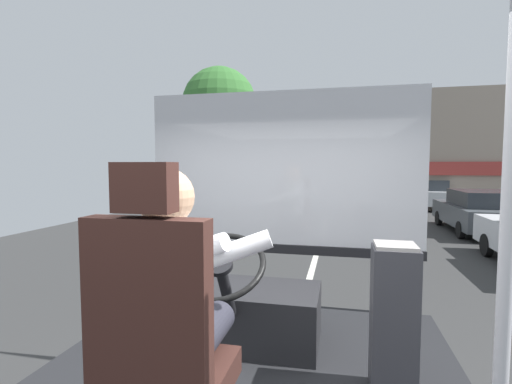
{
  "coord_description": "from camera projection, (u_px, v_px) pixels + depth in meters",
  "views": [
    {
      "loc": [
        0.54,
        -1.74,
        2.06
      ],
      "look_at": [
        -0.13,
        1.18,
        1.85
      ],
      "focal_mm": 26.09,
      "sensor_mm": 36.0,
      "label": 1
    }
  ],
  "objects": [
    {
      "name": "street_tree",
      "position": [
        220.0,
        106.0,
        12.24
      ],
      "size": [
        2.44,
        2.44,
        5.28
      ],
      "color": "#4C3828",
      "rests_on": "ground"
    },
    {
      "name": "shop_building",
      "position": [
        461.0,
        151.0,
        18.57
      ],
      "size": [
        9.46,
        4.78,
        5.52
      ],
      "color": "gray",
      "rests_on": "ground"
    },
    {
      "name": "steering_console",
      "position": [
        242.0,
        312.0,
        2.67
      ],
      "size": [
        1.1,
        1.03,
        0.85
      ],
      "color": "black",
      "rests_on": "bus_floor"
    },
    {
      "name": "fare_box",
      "position": [
        393.0,
        319.0,
        2.07
      ],
      "size": [
        0.24,
        0.24,
        0.85
      ],
      "color": "#333338",
      "rests_on": "bus_floor"
    },
    {
      "name": "handrail_pole",
      "position": [
        506.0,
        265.0,
        1.11
      ],
      "size": [
        0.04,
        0.04,
        1.96
      ],
      "color": "#B7B7BC",
      "rests_on": "bus_floor"
    },
    {
      "name": "parked_car_charcoal",
      "position": [
        481.0,
        211.0,
        11.34
      ],
      "size": [
        1.92,
        3.9,
        1.3
      ],
      "color": "#474C51",
      "rests_on": "ground"
    },
    {
      "name": "windshield_panel",
      "position": [
        281.0,
        191.0,
        3.4
      ],
      "size": [
        2.5,
        0.08,
        1.48
      ],
      "color": "silver"
    },
    {
      "name": "bus_driver",
      "position": [
        174.0,
        291.0,
        1.57
      ],
      "size": [
        0.78,
        0.56,
        0.84
      ],
      "color": "#282833",
      "rests_on": "driver_seat"
    },
    {
      "name": "ground",
      "position": [
        321.0,
        239.0,
        10.51
      ],
      "size": [
        18.0,
        44.0,
        0.06
      ],
      "color": "#313131"
    },
    {
      "name": "driver_seat",
      "position": [
        161.0,
        351.0,
        1.47
      ],
      "size": [
        0.48,
        0.48,
        1.29
      ],
      "color": "black",
      "rests_on": "bus_floor"
    },
    {
      "name": "parked_car_silver",
      "position": [
        424.0,
        193.0,
        17.87
      ],
      "size": [
        1.97,
        3.83,
        1.39
      ],
      "color": "silver",
      "rests_on": "ground"
    }
  ]
}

